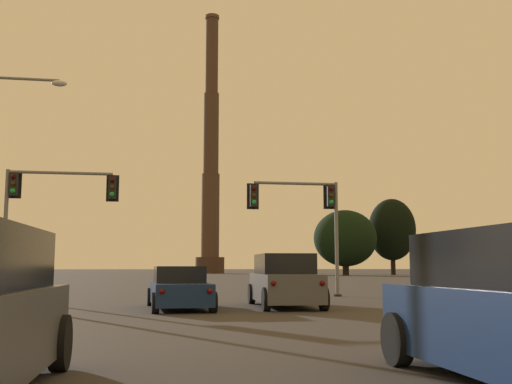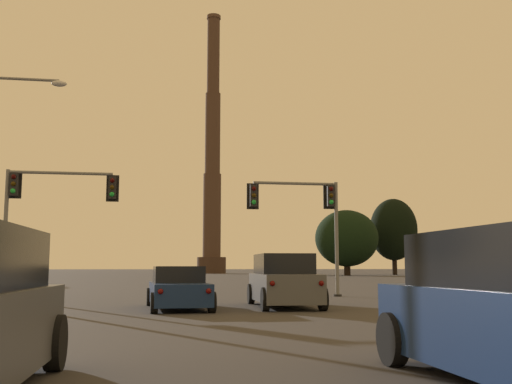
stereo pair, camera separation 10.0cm
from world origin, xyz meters
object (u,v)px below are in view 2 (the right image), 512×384
Objects in this scene: suv_right_lane_front at (284,281)px; street_lamp at (0,162)px; traffic_light_overhead_right at (307,209)px; traffic_light_overhead_left at (45,200)px; smokestack at (212,169)px; sedan_center_lane_front at (178,289)px.

street_lamp reaches higher than suv_right_lane_front.
traffic_light_overhead_right is 0.59× the size of street_lamp.
traffic_light_overhead_left is 3.24m from street_lamp.
street_lamp is at bearing 159.10° from suv_right_lane_front.
smokestack is at bearing 87.73° from traffic_light_overhead_right.
street_lamp is 99.07m from smokestack.
street_lamp is (-10.89, 4.62, 4.77)m from suv_right_lane_front.
smokestack is at bearing 79.85° from street_lamp.
sedan_center_lane_front is at bearing -52.38° from traffic_light_overhead_left.
suv_right_lane_front is 12.76m from street_lamp.
street_lamp is at bearing 142.91° from sedan_center_lane_front.
traffic_light_overhead_left reaches higher than sedan_center_lane_front.
suv_right_lane_front is at bearing -93.60° from smokestack.
traffic_light_overhead_left is at bearing -99.63° from smokestack.
smokestack is at bearing 88.46° from suv_right_lane_front.
sedan_center_lane_front is 10.27m from traffic_light_overhead_left.
traffic_light_overhead_right reaches higher than suv_right_lane_front.
sedan_center_lane_front is at bearing -95.67° from smokestack.
street_lamp is at bearing -100.15° from smokestack.
suv_right_lane_front is at bearing -37.31° from traffic_light_overhead_left.
street_lamp reaches higher than sedan_center_lane_front.
suv_right_lane_front reaches higher than sedan_center_lane_front.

